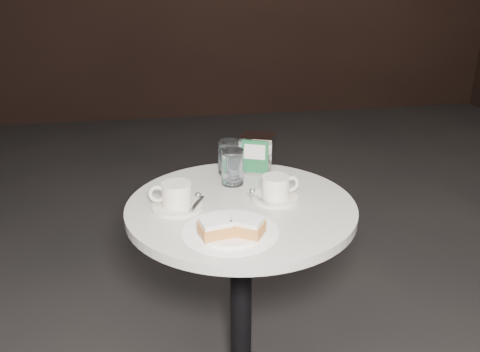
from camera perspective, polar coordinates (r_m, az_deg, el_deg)
name	(u,v)px	position (r m, az deg, el deg)	size (l,w,h in m)	color
cafe_table	(241,260)	(1.72, 0.11, -9.00)	(0.70, 0.70, 0.74)	black
sugar_spill	(230,232)	(1.47, -1.04, -5.96)	(0.27, 0.27, 0.00)	white
beignet_plate	(231,229)	(1.44, -0.95, -5.73)	(0.19, 0.18, 0.06)	white
coffee_cup_left	(176,197)	(1.60, -6.81, -2.27)	(0.18, 0.18, 0.08)	silver
coffee_cup_right	(276,189)	(1.65, 3.83, -1.44)	(0.17, 0.17, 0.08)	white
water_glass_left	(232,167)	(1.75, -0.81, 0.93)	(0.09, 0.09, 0.12)	white
water_glass_right	(229,158)	(1.83, -1.23, 1.99)	(0.08, 0.08, 0.12)	white
napkin_dispenser	(257,153)	(1.84, 1.85, 2.42)	(0.14, 0.13, 0.13)	silver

